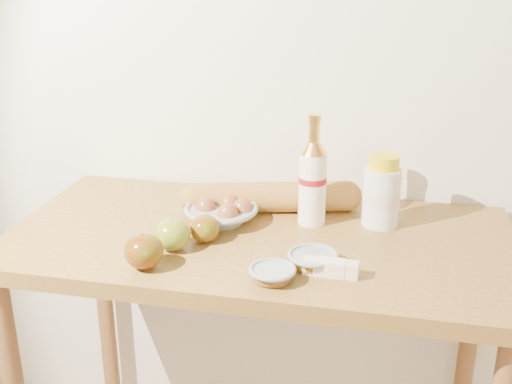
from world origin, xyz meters
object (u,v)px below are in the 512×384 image
table (259,280)px  baguette (271,197)px  egg_bowl (222,212)px  cream_bottle (382,193)px  bourbon_bottle (313,180)px

table → baguette: bearing=89.6°
egg_bowl → cream_bottle: bearing=10.0°
cream_bottle → baguette: size_ratio=0.38×
bourbon_bottle → baguette: size_ratio=0.58×
table → bourbon_bottle: (0.11, 0.10, 0.24)m
cream_bottle → baguette: cream_bottle is taller
table → cream_bottle: cream_bottle is taller
cream_bottle → egg_bowl: (-0.39, -0.07, -0.06)m
cream_bottle → bourbon_bottle: bearing=-149.3°
cream_bottle → table: bearing=-134.9°
egg_bowl → baguette: 0.14m
bourbon_bottle → egg_bowl: 0.24m
table → baguette: size_ratio=2.51×
table → cream_bottle: bearing=23.4°
egg_bowl → baguette: baguette is taller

